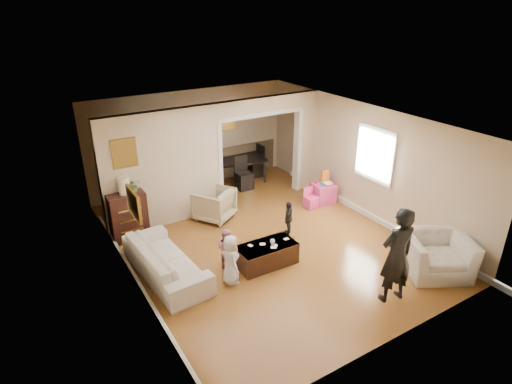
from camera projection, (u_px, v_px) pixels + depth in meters
floor at (261, 240)px, 9.09m from camera, size 7.00×7.00×0.00m
partition_left at (164, 169)px, 9.30m from camera, size 2.75×0.18×2.60m
partition_right at (305, 141)px, 11.13m from camera, size 0.55×0.18×2.60m
partition_header at (260, 105)px, 10.01m from camera, size 2.22×0.18×0.35m
window_pane at (375, 154)px, 9.44m from camera, size 0.03×0.95×1.10m
framed_art_partition at (124, 153)px, 8.60m from camera, size 0.45×0.03×0.55m
framed_art_sofa_wall at (134, 204)px, 6.59m from camera, size 0.03×0.55×0.40m
framed_art_alcove at (228, 120)px, 11.58m from camera, size 0.45×0.03×0.55m
sofa at (166, 260)px, 7.82m from camera, size 1.01×2.26×0.64m
armchair_back at (214, 204)px, 9.85m from camera, size 1.09×1.10×0.73m
armchair_front at (437, 255)px, 7.89m from camera, size 1.48×1.42×0.74m
dresser at (128, 216)px, 8.98m from camera, size 0.76×0.43×1.04m
table_lamp at (124, 186)px, 8.69m from camera, size 0.22×0.22×0.36m
potted_plant at (134, 185)px, 8.80m from camera, size 0.25×0.22×0.28m
coffee_table at (266, 255)px, 8.18m from camera, size 1.16×0.60×0.43m
coffee_cup at (272, 243)px, 8.08m from camera, size 0.10×0.10×0.09m
play_table at (323, 193)px, 10.71m from camera, size 0.57×0.57×0.49m
cereal_box at (325, 176)px, 10.69m from camera, size 0.21×0.09×0.30m
cyan_cup at (322, 184)px, 10.51m from camera, size 0.08×0.08×0.08m
toy_block at (317, 182)px, 10.64m from camera, size 0.09×0.08×0.05m
play_bowl at (328, 184)px, 10.53m from camera, size 0.25×0.25×0.06m
dining_table at (232, 170)px, 11.94m from camera, size 2.04×1.43×0.65m
adult_person at (397, 256)px, 6.97m from camera, size 0.68×0.50×1.72m
child_kneel_a at (231, 260)px, 7.56m from camera, size 0.38×0.51×0.95m
child_kneel_b at (226, 249)px, 8.00m from camera, size 0.43×0.48×0.83m
child_toddler at (289, 218)px, 9.19m from camera, size 0.47×0.43×0.77m
craft_papers at (270, 244)px, 8.13m from camera, size 0.81×0.40×0.00m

